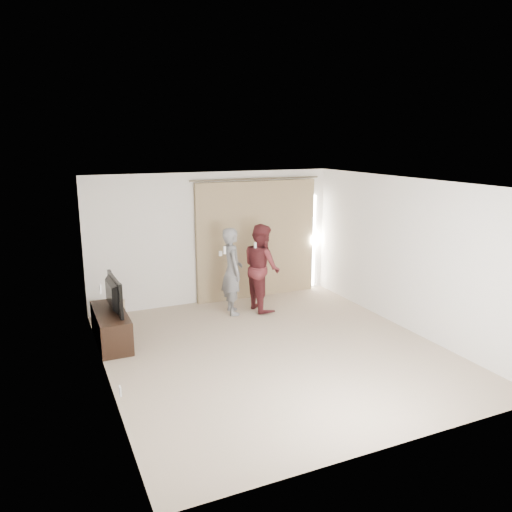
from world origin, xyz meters
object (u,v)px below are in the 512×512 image
at_px(person_woman, 262,267).
at_px(person_man, 232,271).
at_px(tv_console, 111,327).
at_px(tv, 109,295).

bearing_deg(person_woman, person_man, 178.50).
xyz_separation_m(tv_console, person_man, (2.30, 0.52, 0.56)).
bearing_deg(tv, person_man, -79.29).
height_order(tv_console, person_woman, person_woman).
bearing_deg(person_man, tv, -167.34).
height_order(tv, person_woman, person_woman).
bearing_deg(person_man, tv_console, -167.34).
xyz_separation_m(tv_console, tv, (0.00, 0.00, 0.55)).
relative_size(tv_console, person_woman, 0.82).
height_order(tv_console, person_man, person_man).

